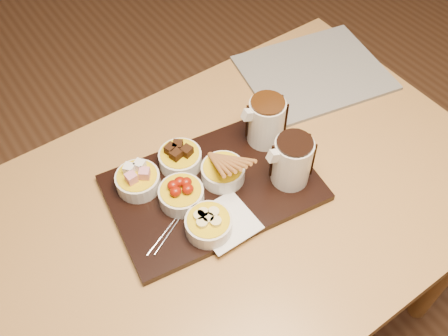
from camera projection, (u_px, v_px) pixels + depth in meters
ground at (234, 319)px, 1.73m from camera, size 5.00×5.00×0.00m
dining_table at (239, 218)px, 1.21m from camera, size 1.20×0.80×0.75m
serving_board at (213, 188)px, 1.14m from camera, size 0.50×0.36×0.02m
napkin at (226, 222)px, 1.07m from camera, size 0.12×0.12×0.00m
bowl_marshmallows at (138, 181)px, 1.11m from camera, size 0.10×0.10×0.04m
bowl_cake at (180, 159)px, 1.15m from camera, size 0.10×0.10×0.04m
bowl_strawberries at (181, 195)px, 1.09m from camera, size 0.10×0.10×0.04m
bowl_biscotti at (223, 172)px, 1.13m from camera, size 0.10×0.10×0.04m
bowl_bananas at (209, 225)px, 1.04m from camera, size 0.10×0.10×0.04m
pitcher_dark_chocolate at (292, 161)px, 1.10m from camera, size 0.10×0.10×0.12m
pitcher_milk_chocolate at (266, 122)px, 1.17m from camera, size 0.10×0.10×0.12m
fondue_skewers at (182, 210)px, 1.09m from camera, size 0.13×0.25×0.01m
newspaper at (314, 73)px, 1.39m from camera, size 0.43×0.37×0.01m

